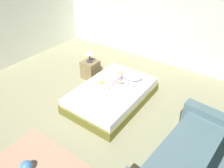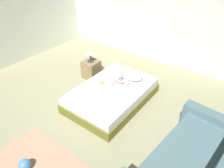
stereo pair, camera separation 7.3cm
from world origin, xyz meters
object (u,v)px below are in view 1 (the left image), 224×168
lamp (89,53)px  toy_block (102,83)px  toothbrush (128,84)px  bed (112,95)px  baby (115,79)px  couch (196,165)px  pillow (131,75)px  nightstand (90,70)px  toy_ball (26,166)px

lamp → toy_block: bearing=-33.1°
toothbrush → toy_block: (-0.47, -0.32, 0.02)m
bed → toy_block: (-0.27, -0.01, 0.21)m
baby → couch: (2.05, -0.98, -0.13)m
pillow → nightstand: pillow is taller
nightstand → toy_block: nightstand is taller
baby → toy_block: (-0.19, -0.23, -0.04)m
lamp → toothbrush: bearing=-7.4°
toothbrush → lamp: lamp is taller
toy_ball → couch: bearing=33.1°
bed → toy_ball: (-0.07, -2.09, -0.07)m
pillow → lamp: lamp is taller
toothbrush → toy_ball: bearing=-96.5°
toy_block → lamp: bearing=146.9°
baby → lamp: bearing=164.6°
couch → lamp: 3.24m
nightstand → lamp: (0.00, 0.00, 0.46)m
lamp → toy_ball: bearing=-69.9°
toothbrush → couch: bearing=-31.3°
bed → pillow: bearing=78.6°
lamp → couch: bearing=-22.5°
toy_ball → toothbrush: bearing=83.5°
couch → nightstand: 3.22m
bed → nightstand: (-1.00, 0.47, 0.06)m
bed → toy_block: size_ratio=24.65×
nightstand → toothbrush: bearing=-7.4°
nightstand → toy_ball: (0.94, -2.56, -0.13)m
nightstand → toy_ball: nightstand is taller
pillow → toy_ball: (-0.18, -2.65, -0.32)m
couch → lamp: (-2.98, 1.23, 0.39)m
toothbrush → couch: couch is taller
couch → lamp: bearing=157.5°
toy_block → bed: bearing=2.3°
nightstand → couch: bearing=-22.5°
bed → pillow: size_ratio=3.62×
toy_block → toy_ball: bearing=-84.6°
nightstand → toy_block: (0.74, -0.48, 0.15)m
baby → toy_block: baby is taller
toothbrush → pillow: bearing=110.7°
nightstand → pillow: bearing=4.5°
baby → toothbrush: (0.28, 0.10, -0.06)m
pillow → toothbrush: (0.09, -0.24, -0.06)m
pillow → toy_ball: size_ratio=2.93×
baby → toy_ball: size_ratio=3.79×
toothbrush → nightstand: bearing=172.6°
couch → nightstand: size_ratio=4.57×
couch → toy_block: couch is taller
toothbrush → bed: bearing=-123.1°
pillow → baby: 0.39m
bed → toothbrush: bearing=56.9°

